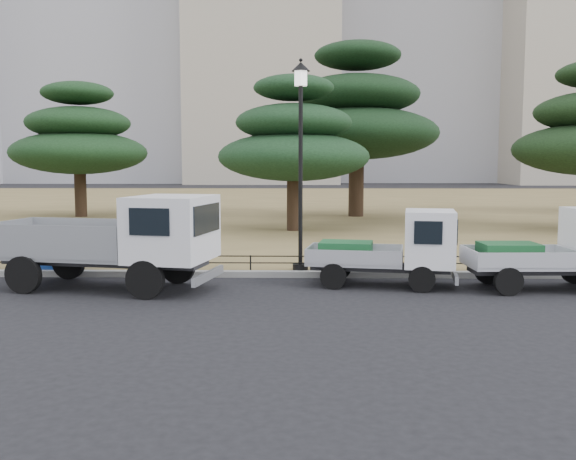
{
  "coord_description": "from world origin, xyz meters",
  "views": [
    {
      "loc": [
        0.28,
        -13.91,
        2.95
      ],
      "look_at": [
        0.0,
        2.0,
        1.3
      ],
      "focal_mm": 40.0,
      "sensor_mm": 36.0,
      "label": 1
    }
  ],
  "objects_px": {
    "truck_large": "(118,237)",
    "truck_kei_front": "(393,248)",
    "street_lamp": "(301,131)",
    "tarp_pile": "(55,251)",
    "truck_kei_rear": "(559,249)"
  },
  "relations": [
    {
      "from": "truck_large",
      "to": "street_lamp",
      "type": "xyz_separation_m",
      "value": [
        4.29,
        1.95,
        2.57
      ]
    },
    {
      "from": "truck_large",
      "to": "truck_kei_rear",
      "type": "distance_m",
      "value": 10.36
    },
    {
      "from": "truck_kei_rear",
      "to": "street_lamp",
      "type": "xyz_separation_m",
      "value": [
        -6.06,
        1.81,
        2.85
      ]
    },
    {
      "from": "truck_large",
      "to": "truck_kei_front",
      "type": "relative_size",
      "value": 1.46
    },
    {
      "from": "truck_kei_front",
      "to": "street_lamp",
      "type": "xyz_separation_m",
      "value": [
        -2.23,
        1.45,
        2.88
      ]
    },
    {
      "from": "tarp_pile",
      "to": "truck_large",
      "type": "bearing_deg",
      "value": -44.07
    },
    {
      "from": "truck_large",
      "to": "truck_kei_front",
      "type": "bearing_deg",
      "value": 15.59
    },
    {
      "from": "truck_kei_front",
      "to": "tarp_pile",
      "type": "height_order",
      "value": "truck_kei_front"
    },
    {
      "from": "truck_large",
      "to": "street_lamp",
      "type": "relative_size",
      "value": 0.99
    },
    {
      "from": "tarp_pile",
      "to": "truck_kei_rear",
      "type": "bearing_deg",
      "value": -9.72
    },
    {
      "from": "truck_large",
      "to": "street_lamp",
      "type": "distance_m",
      "value": 5.37
    },
    {
      "from": "truck_large",
      "to": "truck_kei_front",
      "type": "height_order",
      "value": "truck_large"
    },
    {
      "from": "truck_large",
      "to": "tarp_pile",
      "type": "distance_m",
      "value": 3.4
    },
    {
      "from": "truck_kei_front",
      "to": "tarp_pile",
      "type": "xyz_separation_m",
      "value": [
        -8.93,
        1.82,
        -0.33
      ]
    },
    {
      "from": "tarp_pile",
      "to": "street_lamp",
      "type": "bearing_deg",
      "value": -3.17
    }
  ]
}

